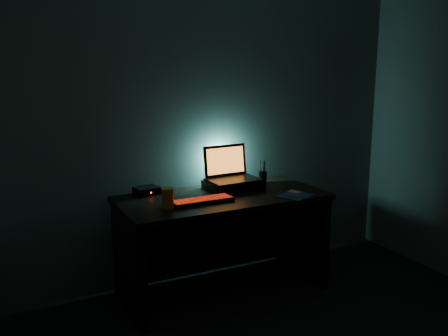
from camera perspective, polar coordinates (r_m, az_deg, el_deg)
name	(u,v)px	position (r m, az deg, el deg)	size (l,w,h in m)	color
room	(395,173)	(2.20, 18.91, -0.51)	(3.50, 4.00, 2.50)	black
desk	(219,227)	(3.73, -0.54, -6.77)	(1.50, 0.70, 0.75)	black
riser	(233,185)	(3.79, 1.07, -1.94)	(0.40, 0.30, 0.06)	black
laptop	(230,172)	(3.81, 0.69, -0.47)	(0.39, 0.30, 0.26)	black
keyboard	(202,200)	(3.44, -2.52, -3.73)	(0.44, 0.15, 0.03)	black
mousepad	(295,196)	(3.64, 8.12, -3.13)	(0.22, 0.20, 0.00)	navy
mouse	(295,193)	(3.63, 8.12, -2.89)	(0.06, 0.09, 0.03)	#9E9EA3
pen_cup	(263,177)	(3.98, 4.46, -1.05)	(0.07, 0.07, 0.09)	black
juice_glass	(168,198)	(3.31, -6.44, -3.47)	(0.08, 0.08, 0.14)	orange
router	(147,191)	(3.68, -8.82, -2.58)	(0.19, 0.16, 0.06)	black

